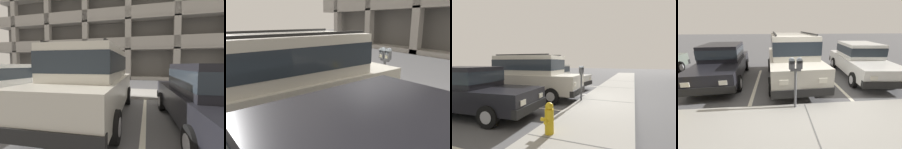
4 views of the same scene
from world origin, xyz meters
TOP-DOWN VIEW (x-y plane):
  - ground_plane at (0.00, 0.00)m, footprint 80.00×80.00m
  - sidewalk at (0.00, 1.30)m, footprint 40.00×2.20m
  - parking_stall_lines at (1.63, -1.40)m, footprint 13.15×4.80m
  - silver_suv at (0.14, -2.20)m, footprint 2.16×4.86m
  - red_sedan at (-3.15, -2.54)m, footprint 2.16×4.63m
  - dark_hatchback at (3.11, -2.62)m, footprint 2.06×4.59m
  - parking_meter_near at (0.29, 0.35)m, footprint 0.35×0.12m

SIDE VIEW (x-z plane):
  - ground_plane at x=0.00m, z-range -0.10..0.00m
  - parking_stall_lines at x=1.63m, z-range 0.00..0.01m
  - sidewalk at x=0.00m, z-range 0.00..0.12m
  - red_sedan at x=-3.15m, z-range 0.05..1.59m
  - dark_hatchback at x=3.11m, z-range 0.05..1.59m
  - silver_suv at x=0.14m, z-range 0.07..2.11m
  - parking_meter_near at x=0.29m, z-range 0.47..1.88m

